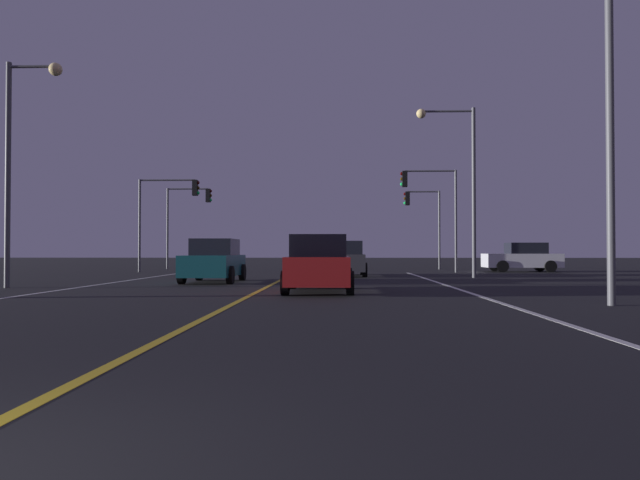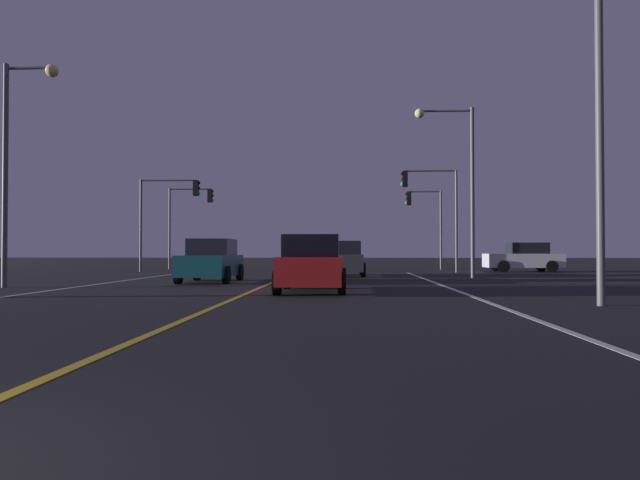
{
  "view_description": "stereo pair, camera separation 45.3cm",
  "coord_description": "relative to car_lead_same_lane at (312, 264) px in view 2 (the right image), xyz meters",
  "views": [
    {
      "loc": [
        2.46,
        -2.49,
        1.24
      ],
      "look_at": [
        1.39,
        29.93,
        1.83
      ],
      "focal_mm": 32.91,
      "sensor_mm": 36.0,
      "label": 1
    },
    {
      "loc": [
        2.91,
        -2.49,
        1.24
      ],
      "look_at": [
        1.39,
        29.93,
        1.83
      ],
      "focal_mm": 32.91,
      "sensor_mm": 36.0,
      "label": 2
    }
  ],
  "objects": [
    {
      "name": "traffic_light_near_right",
      "position": [
        5.76,
        15.92,
        3.48
      ],
      "size": [
        3.22,
        0.36,
        5.82
      ],
      "rotation": [
        0.0,
        0.0,
        3.14
      ],
      "color": "#4C4C51",
      "rests_on": "ground"
    },
    {
      "name": "car_oncoming",
      "position": [
        -4.3,
        5.31,
        0.0
      ],
      "size": [
        2.02,
        4.3,
        1.7
      ],
      "rotation": [
        0.0,
        0.0,
        -1.57
      ],
      "color": "black",
      "rests_on": "ground"
    },
    {
      "name": "car_crossing_side",
      "position": [
        11.33,
        17.12,
        0.0
      ],
      "size": [
        4.3,
        2.02,
        1.7
      ],
      "rotation": [
        0.0,
        0.0,
        3.14
      ],
      "color": "black",
      "rests_on": "ground"
    },
    {
      "name": "street_lamp_left_mid",
      "position": [
        -10.01,
        1.61,
        3.98
      ],
      "size": [
        1.89,
        0.44,
        7.54
      ],
      "color": "#4C4C51",
      "rests_on": "ground"
    },
    {
      "name": "street_lamp_right_far",
      "position": [
        6.09,
        9.32,
        4.16
      ],
      "size": [
        2.69,
        0.44,
        7.76
      ],
      "rotation": [
        0.0,
        0.0,
        3.14
      ],
      "color": "#4C4C51",
      "rests_on": "ground"
    },
    {
      "name": "lane_edge_right",
      "position": [
        4.42,
        -2.8,
        -0.82
      ],
      "size": [
        0.16,
        36.43,
        0.01
      ],
      "primitive_type": "cube",
      "color": "silver",
      "rests_on": "ground"
    },
    {
      "name": "traffic_light_far_left",
      "position": [
        -9.5,
        21.42,
        3.21
      ],
      "size": [
        3.08,
        0.36,
        5.43
      ],
      "color": "#4C4C51",
      "rests_on": "ground"
    },
    {
      "name": "lane_center_divider",
      "position": [
        -1.86,
        -2.8,
        -0.82
      ],
      "size": [
        0.16,
        36.43,
        0.01
      ],
      "primitive_type": "cube",
      "color": "gold",
      "rests_on": "ground"
    },
    {
      "name": "traffic_light_near_left",
      "position": [
        -9.24,
        15.92,
        3.19
      ],
      "size": [
        3.56,
        0.36,
        5.36
      ],
      "color": "#4C4C51",
      "rests_on": "ground"
    },
    {
      "name": "street_lamp_right_near",
      "position": [
        6.16,
        -4.1,
        4.76
      ],
      "size": [
        2.65,
        0.44,
        8.86
      ],
      "rotation": [
        0.0,
        0.0,
        3.14
      ],
      "color": "#4C4C51",
      "rests_on": "ground"
    },
    {
      "name": "traffic_light_far_right",
      "position": [
        6.1,
        21.42,
        3.01
      ],
      "size": [
        2.42,
        0.36,
        5.2
      ],
      "rotation": [
        0.0,
        0.0,
        3.14
      ],
      "color": "#4C4C51",
      "rests_on": "ground"
    },
    {
      "name": "car_lead_same_lane",
      "position": [
        0.0,
        0.0,
        0.0
      ],
      "size": [
        2.02,
        4.3,
        1.7
      ],
      "rotation": [
        0.0,
        0.0,
        1.57
      ],
      "color": "black",
      "rests_on": "ground"
    },
    {
      "name": "car_ahead_far",
      "position": [
        0.89,
        11.04,
        0.0
      ],
      "size": [
        2.02,
        4.3,
        1.7
      ],
      "rotation": [
        0.0,
        0.0,
        1.57
      ],
      "color": "black",
      "rests_on": "ground"
    }
  ]
}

